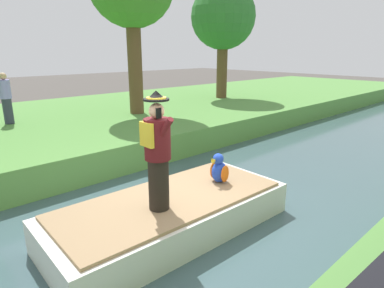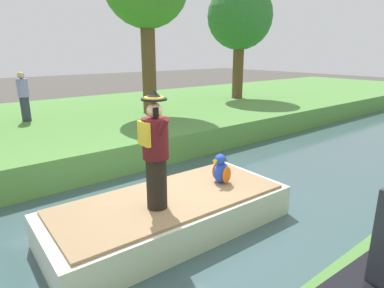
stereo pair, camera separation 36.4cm
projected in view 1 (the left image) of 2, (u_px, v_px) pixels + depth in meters
ground_plane at (180, 230)px, 5.88m from camera, size 80.00×80.00×0.00m
canal_water at (180, 228)px, 5.87m from camera, size 5.54×48.00×0.10m
grass_bank_near at (35, 133)px, 11.06m from camera, size 9.48×48.00×0.86m
boat at (171, 214)px, 5.64m from camera, size 1.92×4.25×0.61m
person_pirate at (158, 152)px, 4.92m from camera, size 0.61×0.42×1.85m
parrot_plush at (219, 170)px, 6.15m from camera, size 0.36×0.34×0.57m
tree_broad at (223, 18)px, 15.25m from camera, size 3.01×3.01×5.28m
person_bystander at (6, 98)px, 10.26m from camera, size 0.34×0.34×1.60m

